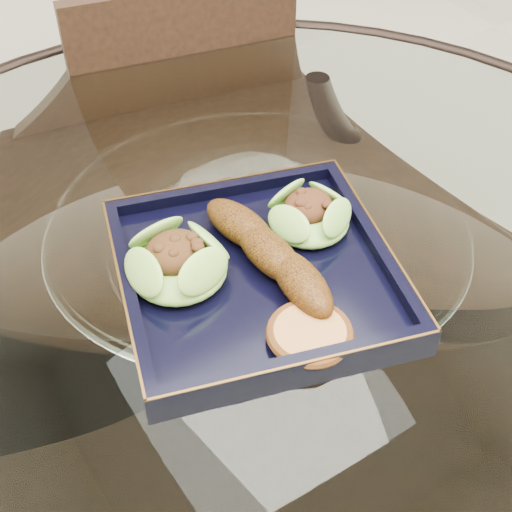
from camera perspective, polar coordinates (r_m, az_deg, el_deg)
dining_table at (r=0.88m, az=0.11°, el=-8.10°), size 1.13×1.13×0.77m
dining_chair at (r=1.21m, az=-3.37°, el=2.09°), size 0.44×0.44×0.86m
navy_plate at (r=0.72m, az=0.00°, el=-1.72°), size 0.33×0.33×0.02m
lettuce_wrap_left at (r=0.70m, az=-6.29°, el=-0.67°), size 0.12×0.12×0.04m
lettuce_wrap_right at (r=0.75m, az=4.26°, el=3.17°), size 0.09×0.09×0.03m
roasted_plantain at (r=0.71m, az=1.09°, el=0.27°), size 0.05×0.19×0.04m
crumb_patty at (r=0.65m, az=4.32°, el=-6.30°), size 0.08×0.08×0.01m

